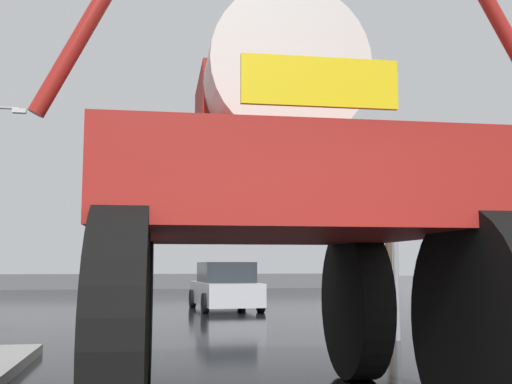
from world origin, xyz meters
TOP-DOWN VIEW (x-y plane):
  - ground_plane at (0.00, 18.00)m, footprint 120.00×120.00m
  - oversize_sprayer at (0.17, 4.10)m, footprint 4.09×5.14m
  - sedan_ahead at (1.49, 17.98)m, footprint 2.08×4.20m
  - traffic_signal_near_right at (3.70, 9.55)m, footprint 0.24×0.54m
  - bare_tree_right at (8.42, 21.28)m, footprint 2.59×2.59m
  - roadside_barrier at (0.00, 36.10)m, footprint 26.46×0.24m

SIDE VIEW (x-z plane):
  - ground_plane at x=0.00m, z-range 0.00..0.00m
  - roadside_barrier at x=0.00m, z-range 0.00..0.90m
  - sedan_ahead at x=1.49m, z-range -0.05..1.47m
  - oversize_sprayer at x=0.17m, z-range -0.31..4.25m
  - traffic_signal_near_right at x=3.70m, z-range 0.94..5.06m
  - bare_tree_right at x=8.42m, z-range 1.61..7.12m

